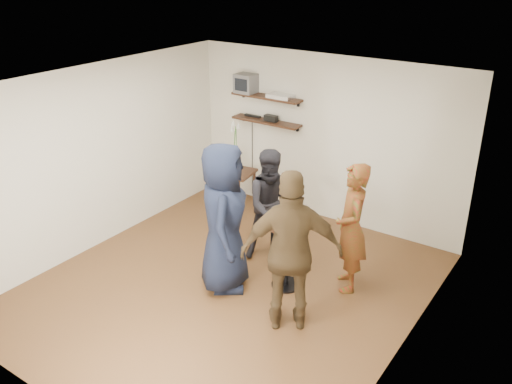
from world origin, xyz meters
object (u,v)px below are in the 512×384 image
(dvd_deck, at_px, (281,96))
(person_plaid, at_px, (351,228))
(radio, at_px, (271,118))
(crt_monitor, at_px, (246,83))
(person_dark, at_px, (273,205))
(person_navy, at_px, (224,218))
(side_table, at_px, (236,177))
(drinks_table, at_px, (287,247))
(person_brown, at_px, (292,252))

(dvd_deck, distance_m, person_plaid, 2.70)
(dvd_deck, height_order, radio, dvd_deck)
(crt_monitor, relative_size, dvd_deck, 0.80)
(person_plaid, distance_m, person_dark, 1.22)
(person_dark, distance_m, person_navy, 0.98)
(side_table, xyz_separation_m, person_dark, (1.34, -0.97, 0.24))
(side_table, height_order, person_navy, person_navy)
(crt_monitor, bearing_deg, drinks_table, -44.26)
(crt_monitor, bearing_deg, side_table, -79.78)
(radio, relative_size, person_navy, 0.11)
(drinks_table, bearing_deg, side_table, 141.64)
(person_plaid, bearing_deg, crt_monitor, -154.02)
(dvd_deck, xyz_separation_m, drinks_table, (1.34, -1.94, -1.32))
(crt_monitor, relative_size, person_brown, 0.17)
(drinks_table, distance_m, person_plaid, 0.83)
(drinks_table, distance_m, person_navy, 0.87)
(radio, xyz_separation_m, person_dark, (0.95, -1.40, -0.73))
(drinks_table, relative_size, person_brown, 0.47)
(person_dark, xyz_separation_m, person_navy, (-0.09, -0.96, 0.17))
(person_navy, bearing_deg, radio, -12.66)
(side_table, bearing_deg, person_plaid, -22.70)
(side_table, height_order, person_brown, person_brown)
(dvd_deck, xyz_separation_m, radio, (-0.17, 0.00, -0.38))
(person_dark, relative_size, person_navy, 0.82)
(dvd_deck, relative_size, person_plaid, 0.24)
(radio, relative_size, person_dark, 0.14)
(person_plaid, bearing_deg, side_table, -147.15)
(dvd_deck, distance_m, drinks_table, 2.70)
(person_navy, xyz_separation_m, person_brown, (1.10, -0.22, -0.01))
(side_table, distance_m, person_brown, 3.22)
(radio, height_order, person_navy, person_navy)
(person_navy, height_order, person_brown, person_navy)
(dvd_deck, xyz_separation_m, person_plaid, (1.98, -1.49, -1.06))
(person_brown, bearing_deg, person_dark, -84.04)
(radio, xyz_separation_m, drinks_table, (1.51, -1.94, -0.94))
(crt_monitor, height_order, radio, crt_monitor)
(person_navy, bearing_deg, person_brown, -134.03)
(person_plaid, height_order, person_navy, person_navy)
(person_dark, height_order, person_brown, person_brown)
(side_table, distance_m, person_navy, 2.34)
(radio, relative_size, person_plaid, 0.13)
(person_brown, bearing_deg, side_table, -76.98)
(radio, height_order, drinks_table, radio)
(side_table, distance_m, person_plaid, 2.79)
(crt_monitor, height_order, dvd_deck, crt_monitor)
(side_table, relative_size, person_plaid, 0.39)
(radio, bearing_deg, person_brown, -52.87)
(side_table, bearing_deg, person_navy, -57.09)
(person_brown, bearing_deg, person_plaid, -135.01)
(crt_monitor, distance_m, side_table, 1.53)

